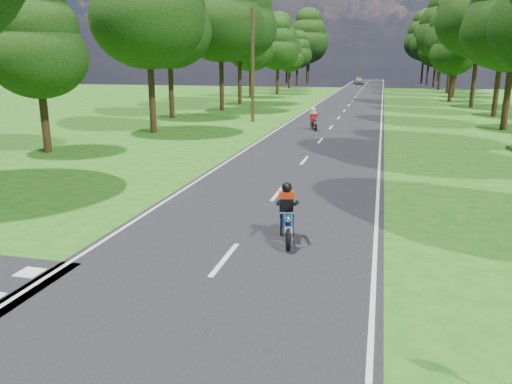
# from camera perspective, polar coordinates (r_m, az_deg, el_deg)

# --- Properties ---
(ground) EXTENTS (160.00, 160.00, 0.00)m
(ground) POSITION_cam_1_polar(r_m,az_deg,el_deg) (9.70, -7.24, -12.12)
(ground) COLOR #1B6216
(ground) RESTS_ON ground
(main_road) EXTENTS (7.00, 140.00, 0.02)m
(main_road) POSITION_cam_1_polar(r_m,az_deg,el_deg) (58.29, 10.95, 10.19)
(main_road) COLOR black
(main_road) RESTS_ON ground
(road_markings) EXTENTS (7.40, 140.00, 0.01)m
(road_markings) POSITION_cam_1_polar(r_m,az_deg,el_deg) (56.43, 10.70, 10.07)
(road_markings) COLOR silver
(road_markings) RESTS_ON main_road
(treeline) EXTENTS (40.00, 115.35, 14.78)m
(treeline) POSITION_cam_1_polar(r_m,az_deg,el_deg) (68.23, 13.08, 17.64)
(treeline) COLOR black
(treeline) RESTS_ON ground
(telegraph_pole) EXTENTS (1.20, 0.26, 8.00)m
(telegraph_pole) POSITION_cam_1_polar(r_m,az_deg,el_deg) (37.20, -0.39, 14.28)
(telegraph_pole) COLOR #382616
(telegraph_pole) RESTS_ON ground
(rider_near_blue) EXTENTS (0.96, 1.81, 1.44)m
(rider_near_blue) POSITION_cam_1_polar(r_m,az_deg,el_deg) (12.37, 3.54, -2.33)
(rider_near_blue) COLOR navy
(rider_near_blue) RESTS_ON main_road
(rider_far_red) EXTENTS (1.06, 1.80, 1.42)m
(rider_far_red) POSITION_cam_1_polar(r_m,az_deg,el_deg) (32.94, 6.62, 8.31)
(rider_far_red) COLOR #B60E1D
(rider_far_red) RESTS_ON main_road
(distant_car) EXTENTS (2.47, 4.41, 1.42)m
(distant_car) POSITION_cam_1_polar(r_m,az_deg,el_deg) (100.22, 11.64, 12.36)
(distant_car) COLOR #ABAEB2
(distant_car) RESTS_ON main_road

